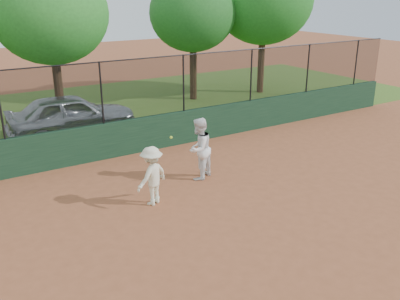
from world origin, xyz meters
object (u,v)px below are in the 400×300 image
tree_2 (51,14)px  tree_4 (264,0)px  player_second (199,149)px  tree_3 (193,13)px  parked_car (72,115)px  player_main (152,176)px

tree_2 → tree_4: tree_4 is taller
tree_4 → tree_2: bearing=179.8°
player_second → tree_2: size_ratio=0.29×
tree_3 → player_second: bearing=-120.3°
tree_3 → tree_4: size_ratio=0.86×
parked_car → tree_2: (0.20, 2.30, 3.57)m
parked_car → player_main: player_main is taller
parked_car → player_main: size_ratio=2.60×
tree_2 → tree_3: tree_2 is taller
player_second → tree_4: tree_4 is taller
player_main → tree_4: tree_4 is taller
tree_3 → tree_4: (3.94, -0.55, 0.59)m
player_main → tree_4: bearing=39.5°
player_second → tree_4: size_ratio=0.26×
player_second → player_main: player_second is taller
player_main → tree_4: (11.02, 9.08, 4.03)m
player_second → tree_3: 10.76m
parked_car → player_second: (1.91, -6.02, 0.11)m
player_main → tree_4: 14.84m
player_second → tree_3: size_ratio=0.30×
player_main → tree_3: (7.09, 9.62, 3.44)m
parked_car → tree_3: size_ratio=0.78×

